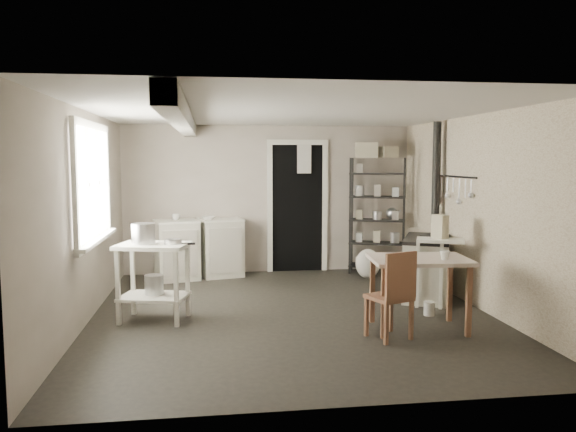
{
  "coord_description": "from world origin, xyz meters",
  "views": [
    {
      "loc": [
        -0.9,
        -6.26,
        1.76
      ],
      "look_at": [
        0.0,
        0.3,
        1.1
      ],
      "focal_mm": 35.0,
      "sensor_mm": 36.0,
      "label": 1
    }
  ],
  "objects": [
    {
      "name": "shelf_rack",
      "position": [
        1.65,
        2.13,
        0.95
      ],
      "size": [
        0.91,
        0.61,
        1.8
      ],
      "primitive_type": null,
      "rotation": [
        0.0,
        0.0,
        -0.36
      ],
      "color": "black",
      "rests_on": "ground"
    },
    {
      "name": "wall_front",
      "position": [
        0.0,
        -2.5,
        1.15
      ],
      "size": [
        4.5,
        0.02,
        2.3
      ],
      "primitive_type": "cube",
      "color": "#B2A698",
      "rests_on": "ground"
    },
    {
      "name": "wall_left",
      "position": [
        -2.25,
        0.0,
        1.15
      ],
      "size": [
        0.02,
        5.0,
        2.3
      ],
      "primitive_type": "cube",
      "color": "#B2A698",
      "rests_on": "ground"
    },
    {
      "name": "bucket",
      "position": [
        -1.54,
        -0.02,
        0.39
      ],
      "size": [
        0.25,
        0.25,
        0.22
      ],
      "primitive_type": "cylinder",
      "rotation": [
        0.0,
        0.0,
        0.28
      ],
      "color": "silver",
      "rests_on": "prep_table"
    },
    {
      "name": "table_cup",
      "position": [
        1.43,
        -0.93,
        0.81
      ],
      "size": [
        0.12,
        0.12,
        0.09
      ],
      "primitive_type": "imported",
      "rotation": [
        0.0,
        0.0,
        -0.24
      ],
      "color": "silver",
      "rests_on": "work_table"
    },
    {
      "name": "storage_box_b",
      "position": [
        1.78,
        2.08,
        1.99
      ],
      "size": [
        0.32,
        0.31,
        0.17
      ],
      "primitive_type": "cube",
      "rotation": [
        0.0,
        0.0,
        0.28
      ],
      "color": "beige",
      "rests_on": "shelf_rack"
    },
    {
      "name": "floor_crock",
      "position": [
        1.54,
        -0.29,
        0.07
      ],
      "size": [
        0.16,
        0.16,
        0.16
      ],
      "primitive_type": "cylinder",
      "rotation": [
        0.0,
        0.0,
        0.31
      ],
      "color": "silver",
      "rests_on": "ground"
    },
    {
      "name": "counter_cup",
      "position": [
        -1.42,
        2.09,
        0.97
      ],
      "size": [
        0.12,
        0.12,
        0.09
      ],
      "primitive_type": "imported",
      "rotation": [
        0.0,
        0.0,
        -0.02
      ],
      "color": "silver",
      "rests_on": "base_cabinets"
    },
    {
      "name": "stockpot",
      "position": [
        -1.64,
        -0.05,
        0.94
      ],
      "size": [
        0.32,
        0.32,
        0.27
      ],
      "primitive_type": "cylinder",
      "rotation": [
        0.0,
        0.0,
        -0.33
      ],
      "color": "silver",
      "rests_on": "prep_table"
    },
    {
      "name": "oats_box",
      "position": [
        1.77,
        -0.0,
        1.01
      ],
      "size": [
        0.17,
        0.21,
        0.28
      ],
      "primitive_type": "cube",
      "rotation": [
        0.0,
        0.0,
        0.36
      ],
      "color": "beige",
      "rests_on": "side_ledge"
    },
    {
      "name": "ceiling",
      "position": [
        0.0,
        0.0,
        2.3
      ],
      "size": [
        5.0,
        5.0,
        0.0
      ],
      "primitive_type": "plane",
      "rotation": [
        3.14,
        0.0,
        0.0
      ],
      "color": "silver",
      "rests_on": "wall_back"
    },
    {
      "name": "wallpaper_panel",
      "position": [
        2.24,
        0.0,
        1.15
      ],
      "size": [
        0.01,
        5.0,
        2.3
      ],
      "primitive_type": null,
      "color": "beige",
      "rests_on": "wall_right"
    },
    {
      "name": "work_table",
      "position": [
        1.22,
        -0.78,
        0.38
      ],
      "size": [
        1.05,
        0.78,
        0.76
      ],
      "primitive_type": null,
      "rotation": [
        0.0,
        0.0,
        -0.08
      ],
      "color": "beige",
      "rests_on": "ground"
    },
    {
      "name": "base_cabinets",
      "position": [
        -1.09,
        2.18,
        0.46
      ],
      "size": [
        1.44,
        0.88,
        0.88
      ],
      "primitive_type": null,
      "rotation": [
        0.0,
        0.0,
        0.24
      ],
      "color": "beige",
      "rests_on": "ground"
    },
    {
      "name": "flour_sack",
      "position": [
        1.41,
        1.76,
        0.24
      ],
      "size": [
        0.43,
        0.39,
        0.44
      ],
      "primitive_type": "ellipsoid",
      "rotation": [
        0.0,
        0.0,
        -0.24
      ],
      "color": "beige",
      "rests_on": "ground"
    },
    {
      "name": "mixing_bowl",
      "position": [
        -0.94,
        2.12,
        0.95
      ],
      "size": [
        0.34,
        0.34,
        0.07
      ],
      "primitive_type": "imported",
      "rotation": [
        0.0,
        0.0,
        -0.33
      ],
      "color": "silver",
      "rests_on": "base_cabinets"
    },
    {
      "name": "stovepipe",
      "position": [
        2.12,
        0.99,
        1.59
      ],
      "size": [
        0.15,
        0.15,
        1.51
      ],
      "primitive_type": null,
      "rotation": [
        0.0,
        0.0,
        0.36
      ],
      "color": "black",
      "rests_on": "stove"
    },
    {
      "name": "window",
      "position": [
        -2.22,
        0.2,
        1.5
      ],
      "size": [
        0.12,
        1.76,
        1.28
      ],
      "primitive_type": null,
      "color": "white",
      "rests_on": "wall_left"
    },
    {
      "name": "wall_right",
      "position": [
        2.25,
        0.0,
        1.15
      ],
      "size": [
        0.02,
        5.0,
        2.3
      ],
      "primitive_type": "cube",
      "color": "#B2A698",
      "rests_on": "ground"
    },
    {
      "name": "stove",
      "position": [
        1.82,
        0.51,
        0.44
      ],
      "size": [
        0.91,
        1.13,
        0.78
      ],
      "primitive_type": null,
      "rotation": [
        0.0,
        0.0,
        -0.43
      ],
      "color": "beige",
      "rests_on": "ground"
    },
    {
      "name": "storage_box_a",
      "position": [
        1.46,
        2.1,
        2.01
      ],
      "size": [
        0.39,
        0.36,
        0.23
      ],
      "primitive_type": "cube",
      "rotation": [
        0.0,
        0.0,
        -0.22
      ],
      "color": "beige",
      "rests_on": "shelf_rack"
    },
    {
      "name": "utensil_rail",
      "position": [
        2.19,
        0.6,
        1.55
      ],
      "size": [
        0.06,
        1.2,
        0.44
      ],
      "primitive_type": null,
      "color": "silver",
      "rests_on": "wall_right"
    },
    {
      "name": "prep_table",
      "position": [
        -1.54,
        -0.07,
        0.4
      ],
      "size": [
        0.85,
        0.7,
        0.85
      ],
      "primitive_type": null,
      "rotation": [
        0.0,
        0.0,
        -0.24
      ],
      "color": "white",
      "rests_on": "ground"
    },
    {
      "name": "floor",
      "position": [
        0.0,
        0.0,
        0.0
      ],
      "size": [
        5.0,
        5.0,
        0.0
      ],
      "primitive_type": "plane",
      "color": "black",
      "rests_on": "ground"
    },
    {
      "name": "doorway",
      "position": [
        0.45,
        2.47,
        1.0
      ],
      "size": [
        0.96,
        0.1,
        2.08
      ],
      "primitive_type": null,
      "color": "white",
      "rests_on": "ground"
    },
    {
      "name": "side_ledge",
      "position": [
        1.76,
        -0.04,
        0.43
      ],
      "size": [
        0.62,
        0.48,
        0.84
      ],
      "primitive_type": null,
      "rotation": [
        0.0,
        0.0,
        -0.38
      ],
      "color": "white",
      "rests_on": "ground"
    },
    {
      "name": "shelf_jar",
      "position": [
        1.35,
        2.19,
        1.36
      ],
      "size": [
        0.08,
        0.08,
        0.17
      ],
      "primitive_type": "imported",
      "rotation": [
        0.0,
        0.0,
        -0.03
      ],
      "color": "silver",
      "rests_on": "shelf_rack"
    },
    {
      "name": "ceiling_beam",
      "position": [
        -1.2,
        0.0,
        2.2
      ],
      "size": [
        0.18,
        5.0,
        0.18
      ],
      "primitive_type": null,
      "color": "white",
      "rests_on": "ceiling"
    },
    {
      "name": "wall_back",
      "position": [
        0.0,
        2.5,
        1.15
      ],
      "size": [
        4.5,
        0.02,
        2.3
      ],
      "primitive_type": "cube",
      "color": "#B2A698",
      "rests_on": "ground"
    },
    {
      "name": "saucepan",
      "position": [
        -1.32,
        -0.1,
        0.85
      ],
      "size": [
        0.21,
        0.21,
        0.11
      ],
      "primitive_type": "cylinder",
      "rotation": [
        0.0,
        0.0,
        0.09
      ],
      "color": "silver",
      "rests_on": "prep_table"
    },
    {
      "name": "chair",
      "position": [
        0.83,
        -1.02,
        0.48
      ],
      "size": [
        0.48,
        0.49,
        0.89
      ],
      "primitive_type": null,
      "rotation": [
        0.0,
        0.0,
        0.37
      ],
      "color": "brown",
      "rests_on": "ground"
    }
  ]
}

